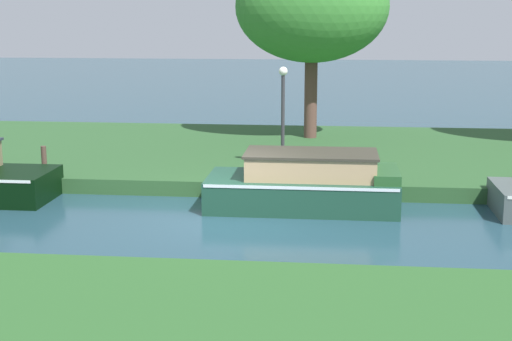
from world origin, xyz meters
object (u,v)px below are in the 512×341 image
at_px(lamp_post, 283,105).
at_px(forest_barge, 306,184).
at_px(willow_tree_left, 312,7).
at_px(mooring_post_near, 44,159).

bearing_deg(lamp_post, forest_barge, -74.30).
bearing_deg(willow_tree_left, mooring_post_near, -137.77).
xyz_separation_m(forest_barge, lamp_post, (-0.76, 2.70, 1.57)).
bearing_deg(mooring_post_near, lamp_post, 10.56).
height_order(forest_barge, willow_tree_left, willow_tree_left).
relative_size(forest_barge, mooring_post_near, 6.33).
relative_size(forest_barge, lamp_post, 1.63).
height_order(forest_barge, mooring_post_near, forest_barge).
bearing_deg(forest_barge, mooring_post_near, 167.91).
distance_m(forest_barge, lamp_post, 3.22).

